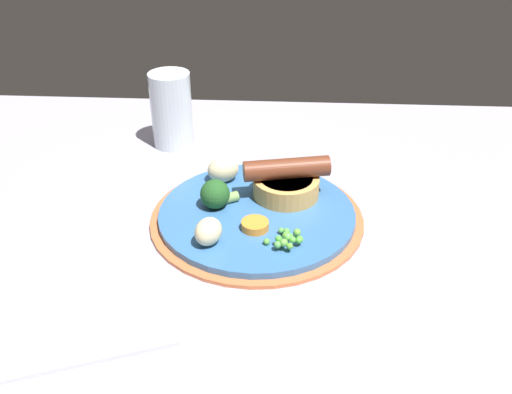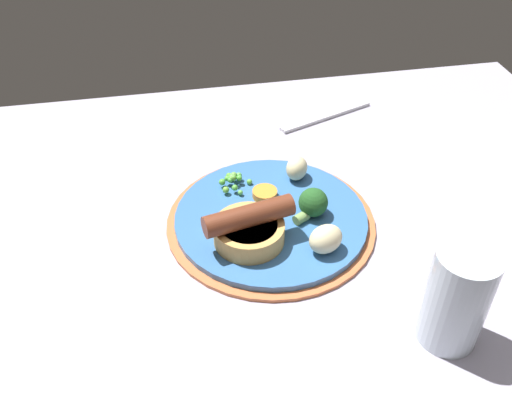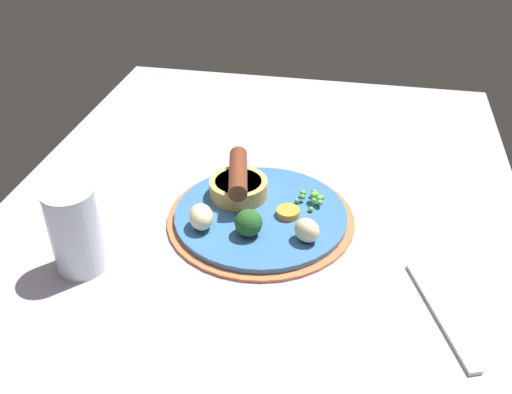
# 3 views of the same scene
# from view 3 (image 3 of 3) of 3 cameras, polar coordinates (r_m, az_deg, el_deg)

# --- Properties ---
(dining_table) EXTENTS (1.10, 0.80, 0.03)m
(dining_table) POSITION_cam_3_polar(r_m,az_deg,el_deg) (0.86, 0.02, -3.03)
(dining_table) COLOR #9E99AD
(dining_table) RESTS_ON ground
(dinner_plate) EXTENTS (0.28, 0.28, 0.01)m
(dinner_plate) POSITION_cam_3_polar(r_m,az_deg,el_deg) (0.85, 0.53, -1.83)
(dinner_plate) COLOR #CC6B3D
(dinner_plate) RESTS_ON dining_table
(sausage_pudding) EXTENTS (0.12, 0.09, 0.05)m
(sausage_pudding) POSITION_cam_3_polar(r_m,az_deg,el_deg) (0.87, -1.78, 1.35)
(sausage_pudding) COLOR tan
(sausage_pudding) RESTS_ON dinner_plate
(pea_pile) EXTENTS (0.05, 0.04, 0.02)m
(pea_pile) POSITION_cam_3_polar(r_m,az_deg,el_deg) (0.86, 5.70, 0.01)
(pea_pile) COLOR #55B43D
(pea_pile) RESTS_ON dinner_plate
(broccoli_floret_near) EXTENTS (0.05, 0.04, 0.04)m
(broccoli_floret_near) POSITION_cam_3_polar(r_m,az_deg,el_deg) (0.79, -0.95, -2.57)
(broccoli_floret_near) COLOR #235623
(broccoli_floret_near) RESTS_ON dinner_plate
(potato_chunk_0) EXTENTS (0.04, 0.05, 0.03)m
(potato_chunk_0) POSITION_cam_3_polar(r_m,az_deg,el_deg) (0.78, 5.11, -3.33)
(potato_chunk_0) COLOR beige
(potato_chunk_0) RESTS_ON dinner_plate
(potato_chunk_2) EXTENTS (0.05, 0.05, 0.04)m
(potato_chunk_2) POSITION_cam_3_polar(r_m,az_deg,el_deg) (0.81, -5.52, -1.98)
(potato_chunk_2) COLOR beige
(potato_chunk_2) RESTS_ON dinner_plate
(carrot_slice_0) EXTENTS (0.05, 0.05, 0.01)m
(carrot_slice_0) POSITION_cam_3_polar(r_m,az_deg,el_deg) (0.84, 3.20, -1.62)
(carrot_slice_0) COLOR orange
(carrot_slice_0) RESTS_ON dinner_plate
(fork) EXTENTS (0.17, 0.08, 0.01)m
(fork) POSITION_cam_3_polar(r_m,az_deg,el_deg) (0.74, 17.99, -11.05)
(fork) COLOR silver
(fork) RESTS_ON dining_table
(drinking_glass) EXTENTS (0.07, 0.07, 0.12)m
(drinking_glass) POSITION_cam_3_polar(r_m,az_deg,el_deg) (0.77, -17.64, -3.20)
(drinking_glass) COLOR silver
(drinking_glass) RESTS_ON dining_table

